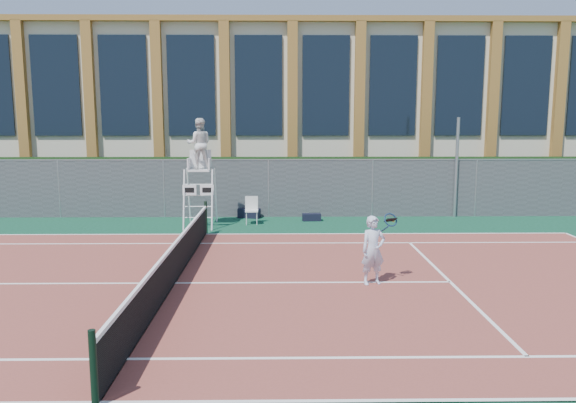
{
  "coord_description": "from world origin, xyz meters",
  "views": [
    {
      "loc": [
        2.45,
        -12.56,
        3.83
      ],
      "look_at": [
        2.67,
        3.0,
        1.48
      ],
      "focal_mm": 35.0,
      "sensor_mm": 36.0,
      "label": 1
    }
  ],
  "objects_px": {
    "umpire_chair": "(199,147)",
    "plastic_chair": "(252,208)",
    "tennis_player": "(373,250)",
    "steel_pole": "(456,168)"
  },
  "relations": [
    {
      "from": "plastic_chair",
      "to": "tennis_player",
      "type": "xyz_separation_m",
      "value": [
        3.16,
        -7.53,
        0.24
      ]
    },
    {
      "from": "tennis_player",
      "to": "steel_pole",
      "type": "bearing_deg",
      "value": 62.39
    },
    {
      "from": "steel_pole",
      "to": "tennis_player",
      "type": "bearing_deg",
      "value": -117.61
    },
    {
      "from": "steel_pole",
      "to": "plastic_chair",
      "type": "distance_m",
      "value": 7.98
    },
    {
      "from": "umpire_chair",
      "to": "plastic_chair",
      "type": "height_order",
      "value": "umpire_chair"
    },
    {
      "from": "tennis_player",
      "to": "plastic_chair",
      "type": "bearing_deg",
      "value": 112.74
    },
    {
      "from": "umpire_chair",
      "to": "plastic_chair",
      "type": "bearing_deg",
      "value": 11.71
    },
    {
      "from": "steel_pole",
      "to": "plastic_chair",
      "type": "height_order",
      "value": "steel_pole"
    },
    {
      "from": "umpire_chair",
      "to": "plastic_chair",
      "type": "xyz_separation_m",
      "value": [
        1.78,
        0.37,
        -2.21
      ]
    },
    {
      "from": "plastic_chair",
      "to": "umpire_chair",
      "type": "bearing_deg",
      "value": -168.29
    }
  ]
}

